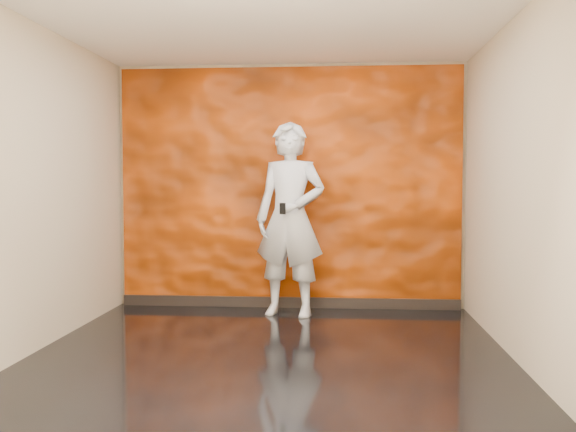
{
  "coord_description": "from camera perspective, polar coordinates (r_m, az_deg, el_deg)",
  "views": [
    {
      "loc": [
        0.58,
        -5.39,
        1.44
      ],
      "look_at": [
        0.05,
        1.13,
        1.1
      ],
      "focal_mm": 40.0,
      "sensor_mm": 36.0,
      "label": 1
    }
  ],
  "objects": [
    {
      "name": "phone",
      "position": [
        6.63,
        -0.48,
        0.66
      ],
      "size": [
        0.06,
        0.03,
        0.12
      ],
      "primitive_type": "cube",
      "rotation": [
        0.0,
        0.0,
        -0.29
      ],
      "color": "black",
      "rests_on": "man"
    },
    {
      "name": "room",
      "position": [
        5.42,
        -1.52,
        2.54
      ],
      "size": [
        4.02,
        4.02,
        2.81
      ],
      "color": "black",
      "rests_on": "ground"
    },
    {
      "name": "feature_wall",
      "position": [
        7.37,
        0.11,
        2.51
      ],
      "size": [
        3.9,
        0.06,
        2.75
      ],
      "primitive_type": "cube",
      "color": "#E54B05",
      "rests_on": "ground"
    },
    {
      "name": "man",
      "position": [
        6.93,
        0.2,
        -0.28
      ],
      "size": [
        0.86,
        0.66,
        2.09
      ],
      "primitive_type": "imported",
      "rotation": [
        0.0,
        0.0,
        -0.22
      ],
      "color": "#A8AEB8",
      "rests_on": "ground"
    },
    {
      "name": "baseboard",
      "position": [
        7.46,
        0.09,
        -7.68
      ],
      "size": [
        3.9,
        0.04,
        0.12
      ],
      "primitive_type": "cube",
      "color": "black",
      "rests_on": "ground"
    }
  ]
}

